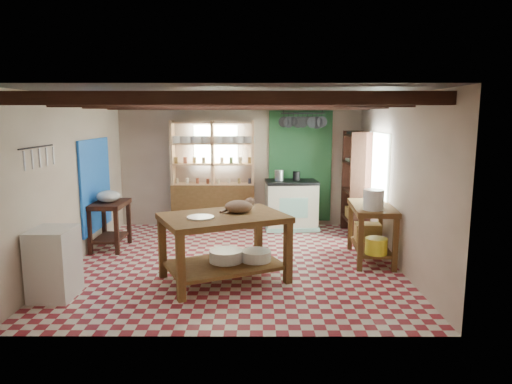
{
  "coord_description": "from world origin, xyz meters",
  "views": [
    {
      "loc": [
        0.35,
        -6.97,
        2.29
      ],
      "look_at": [
        0.34,
        0.3,
        1.07
      ],
      "focal_mm": 32.0,
      "sensor_mm": 36.0,
      "label": 1
    }
  ],
  "objects_px": {
    "work_table": "(224,248)",
    "cat": "(239,207)",
    "stove": "(291,205)",
    "right_counter": "(371,233)",
    "white_cabinet": "(54,263)",
    "prep_table": "(110,225)"
  },
  "relations": [
    {
      "from": "work_table",
      "to": "cat",
      "type": "height_order",
      "value": "cat"
    },
    {
      "from": "work_table",
      "to": "prep_table",
      "type": "height_order",
      "value": "work_table"
    },
    {
      "from": "stove",
      "to": "right_counter",
      "type": "height_order",
      "value": "stove"
    },
    {
      "from": "prep_table",
      "to": "white_cabinet",
      "type": "height_order",
      "value": "white_cabinet"
    },
    {
      "from": "white_cabinet",
      "to": "prep_table",
      "type": "bearing_deg",
      "value": 90.03
    },
    {
      "from": "work_table",
      "to": "right_counter",
      "type": "relative_size",
      "value": 1.33
    },
    {
      "from": "white_cabinet",
      "to": "right_counter",
      "type": "relative_size",
      "value": 0.72
    },
    {
      "from": "work_table",
      "to": "white_cabinet",
      "type": "bearing_deg",
      "value": 171.38
    },
    {
      "from": "work_table",
      "to": "stove",
      "type": "xyz_separation_m",
      "value": [
        1.16,
        2.97,
        0.03
      ]
    },
    {
      "from": "stove",
      "to": "prep_table",
      "type": "distance_m",
      "value": 3.55
    },
    {
      "from": "right_counter",
      "to": "cat",
      "type": "distance_m",
      "value": 2.3
    },
    {
      "from": "prep_table",
      "to": "work_table",
      "type": "bearing_deg",
      "value": -35.77
    },
    {
      "from": "work_table",
      "to": "stove",
      "type": "bearing_deg",
      "value": 43.7
    },
    {
      "from": "stove",
      "to": "prep_table",
      "type": "relative_size",
      "value": 1.24
    },
    {
      "from": "stove",
      "to": "cat",
      "type": "xyz_separation_m",
      "value": [
        -0.95,
        -2.82,
        0.52
      ]
    },
    {
      "from": "stove",
      "to": "cat",
      "type": "height_order",
      "value": "cat"
    },
    {
      "from": "prep_table",
      "to": "right_counter",
      "type": "height_order",
      "value": "right_counter"
    },
    {
      "from": "white_cabinet",
      "to": "cat",
      "type": "bearing_deg",
      "value": 18.95
    },
    {
      "from": "cat",
      "to": "prep_table",
      "type": "bearing_deg",
      "value": 113.83
    },
    {
      "from": "cat",
      "to": "right_counter",
      "type": "bearing_deg",
      "value": -14.57
    },
    {
      "from": "prep_table",
      "to": "white_cabinet",
      "type": "xyz_separation_m",
      "value": [
        -0.02,
        -2.16,
        0.03
      ]
    },
    {
      "from": "white_cabinet",
      "to": "right_counter",
      "type": "bearing_deg",
      "value": 19.91
    }
  ]
}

